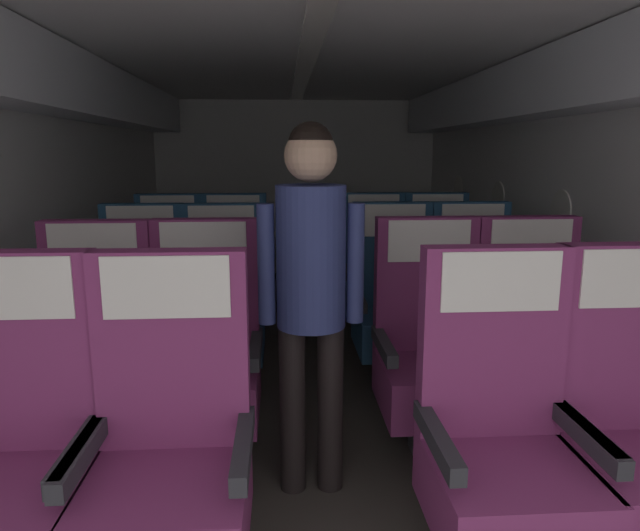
% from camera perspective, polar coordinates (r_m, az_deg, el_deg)
% --- Properties ---
extents(ground, '(3.52, 6.83, 0.02)m').
position_cam_1_polar(ground, '(3.80, -1.01, -10.99)').
color(ground, '#3D3833').
extents(fuselage_shell, '(3.40, 6.48, 2.09)m').
position_cam_1_polar(fuselage_shell, '(3.77, -1.28, 12.44)').
color(fuselage_shell, silver).
rests_on(fuselage_shell, ground).
extents(seat_a_left_window, '(0.53, 0.52, 1.13)m').
position_cam_1_polar(seat_a_left_window, '(2.10, -28.72, -17.20)').
color(seat_a_left_window, '#38383D').
rests_on(seat_a_left_window, ground).
extents(seat_a_left_aisle, '(0.53, 0.52, 1.13)m').
position_cam_1_polar(seat_a_left_aisle, '(1.94, -14.99, -18.59)').
color(seat_a_left_aisle, '#38383D').
rests_on(seat_a_left_aisle, ground).
extents(seat_a_right_aisle, '(0.53, 0.52, 1.13)m').
position_cam_1_polar(seat_a_right_aisle, '(2.26, 29.48, -15.19)').
color(seat_a_right_aisle, '#38383D').
rests_on(seat_a_right_aisle, ground).
extents(seat_a_right_window, '(0.53, 0.52, 1.13)m').
position_cam_1_polar(seat_a_right_window, '(2.04, 17.91, -17.20)').
color(seat_a_right_window, '#38383D').
rests_on(seat_a_right_window, ground).
extents(seat_b_left_window, '(0.53, 0.52, 1.13)m').
position_cam_1_polar(seat_b_left_window, '(2.81, -21.77, -9.35)').
color(seat_b_left_window, '#38383D').
rests_on(seat_b_left_window, ground).
extents(seat_b_left_aisle, '(0.53, 0.52, 1.13)m').
position_cam_1_polar(seat_b_left_aisle, '(2.72, -11.49, -9.44)').
color(seat_b_left_aisle, '#38383D').
rests_on(seat_b_left_aisle, ground).
extents(seat_b_right_aisle, '(0.53, 0.52, 1.13)m').
position_cam_1_polar(seat_b_right_aisle, '(2.95, 20.61, -8.32)').
color(seat_b_right_aisle, '#38383D').
rests_on(seat_b_right_aisle, ground).
extents(seat_b_right_window, '(0.53, 0.52, 1.13)m').
position_cam_1_polar(seat_b_right_window, '(2.79, 11.06, -8.91)').
color(seat_b_right_window, '#38383D').
rests_on(seat_b_right_window, ground).
extents(seat_c_left_window, '(0.53, 0.52, 1.13)m').
position_cam_1_polar(seat_c_left_window, '(3.61, -17.52, -4.57)').
color(seat_c_left_window, '#38383D').
rests_on(seat_c_left_window, ground).
extents(seat_c_left_aisle, '(0.53, 0.52, 1.13)m').
position_cam_1_polar(seat_c_left_aisle, '(3.51, -9.78, -4.65)').
color(seat_c_left_aisle, '#38383D').
rests_on(seat_c_left_aisle, ground).
extents(seat_c_right_aisle, '(0.53, 0.52, 1.13)m').
position_cam_1_polar(seat_c_right_aisle, '(3.69, 15.21, -4.09)').
color(seat_c_right_aisle, '#38383D').
rests_on(seat_c_right_aisle, ground).
extents(seat_c_right_window, '(0.53, 0.52, 1.13)m').
position_cam_1_polar(seat_c_right_window, '(3.57, 7.53, -4.29)').
color(seat_c_right_window, '#38383D').
rests_on(seat_c_right_window, ground).
extents(seat_d_left_window, '(0.53, 0.52, 1.13)m').
position_cam_1_polar(seat_d_left_window, '(4.41, -15.00, -1.59)').
color(seat_d_left_window, '#38383D').
rests_on(seat_d_left_window, ground).
extents(seat_d_left_aisle, '(0.53, 0.52, 1.13)m').
position_cam_1_polar(seat_d_left_aisle, '(4.34, -8.63, -1.52)').
color(seat_d_left_aisle, '#38383D').
rests_on(seat_d_left_aisle, ground).
extents(seat_d_right_aisle, '(0.53, 0.52, 1.13)m').
position_cam_1_polar(seat_d_right_aisle, '(4.48, 11.84, -1.25)').
color(seat_d_right_aisle, '#38383D').
rests_on(seat_d_right_aisle, ground).
extents(seat_d_right_window, '(0.53, 0.52, 1.13)m').
position_cam_1_polar(seat_d_right_window, '(4.38, 5.51, -1.33)').
color(seat_d_right_window, '#38383D').
rests_on(seat_d_right_window, ground).
extents(flight_attendant, '(0.43, 0.28, 1.55)m').
position_cam_1_polar(flight_attendant, '(2.28, -0.91, -0.87)').
color(flight_attendant, black).
rests_on(flight_attendant, ground).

